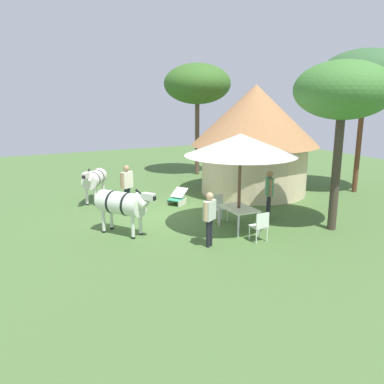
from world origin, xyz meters
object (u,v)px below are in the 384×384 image
(shade_umbrella, at_px, (241,145))
(acacia_tree_left_background, at_px, (365,77))
(zebra_by_umbrella, at_px, (94,179))
(acacia_tree_right_background, at_px, (197,84))
(patio_chair_west_end, at_px, (219,206))
(standing_watcher, at_px, (127,183))
(thatched_hut, at_px, (255,135))
(striped_lounge_chair, at_px, (177,198))
(guest_behind_table, at_px, (209,214))
(zebra_nearest_camera, at_px, (122,204))
(patio_chair_near_lawn, at_px, (260,225))
(acacia_tree_behind_hut, at_px, (343,91))
(guest_beside_umbrella, at_px, (269,190))
(patio_dining_table, at_px, (239,210))

(shade_umbrella, relative_size, acacia_tree_left_background, 0.57)
(zebra_by_umbrella, bearing_deg, acacia_tree_right_background, -121.13)
(patio_chair_west_end, distance_m, acacia_tree_right_background, 9.32)
(patio_chair_west_end, xyz_separation_m, standing_watcher, (-2.67, -2.39, 0.51))
(thatched_hut, bearing_deg, patio_chair_west_end, -50.86)
(patio_chair_west_end, height_order, striped_lounge_chair, patio_chair_west_end)
(guest_behind_table, relative_size, acacia_tree_right_background, 0.27)
(guest_behind_table, relative_size, zebra_nearest_camera, 0.84)
(shade_umbrella, distance_m, acacia_tree_left_background, 8.11)
(standing_watcher, height_order, acacia_tree_right_background, acacia_tree_right_background)
(patio_chair_west_end, distance_m, guest_behind_table, 2.54)
(shade_umbrella, bearing_deg, patio_chair_west_end, -178.23)
(thatched_hut, relative_size, striped_lounge_chair, 5.65)
(standing_watcher, xyz_separation_m, zebra_nearest_camera, (2.53, -0.98, -0.05))
(zebra_by_umbrella, bearing_deg, patio_chair_near_lawn, 147.45)
(patio_chair_west_end, height_order, standing_watcher, standing_watcher)
(standing_watcher, distance_m, acacia_tree_left_background, 10.88)
(shade_umbrella, distance_m, zebra_nearest_camera, 4.06)
(patio_chair_near_lawn, xyz_separation_m, guest_behind_table, (-0.35, -1.53, 0.44))
(shade_umbrella, bearing_deg, zebra_by_umbrella, -149.75)
(shade_umbrella, bearing_deg, acacia_tree_behind_hut, 64.15)
(thatched_hut, distance_m, guest_behind_table, 7.11)
(acacia_tree_right_background, bearing_deg, acacia_tree_left_background, 32.57)
(guest_beside_umbrella, distance_m, guest_behind_table, 3.40)
(shade_umbrella, bearing_deg, guest_behind_table, -61.94)
(guest_beside_umbrella, height_order, acacia_tree_right_background, acacia_tree_right_background)
(patio_chair_west_end, xyz_separation_m, acacia_tree_left_background, (-0.81, 7.58, 4.43))
(thatched_hut, relative_size, patio_dining_table, 4.23)
(thatched_hut, relative_size, acacia_tree_right_background, 0.94)
(guest_beside_umbrella, relative_size, acacia_tree_behind_hut, 0.33)
(guest_behind_table, height_order, zebra_by_umbrella, guest_behind_table)
(guest_beside_umbrella, xyz_separation_m, standing_watcher, (-3.35, -4.01, -0.00))
(standing_watcher, xyz_separation_m, zebra_by_umbrella, (-1.71, -0.81, -0.09))
(thatched_hut, relative_size, patio_chair_near_lawn, 6.10)
(patio_chair_west_end, relative_size, acacia_tree_behind_hut, 0.17)
(zebra_nearest_camera, bearing_deg, thatched_hut, 167.34)
(standing_watcher, xyz_separation_m, striped_lounge_chair, (0.12, 2.01, -0.78))
(zebra_nearest_camera, distance_m, acacia_tree_behind_hut, 7.48)
(zebra_by_umbrella, bearing_deg, standing_watcher, 147.30)
(shade_umbrella, bearing_deg, thatched_hut, 139.35)
(patio_chair_west_end, bearing_deg, standing_watcher, -49.95)
(acacia_tree_right_background, bearing_deg, striped_lounge_chair, -35.20)
(patio_chair_near_lawn, xyz_separation_m, acacia_tree_right_background, (-9.99, 3.20, 4.25))
(acacia_tree_right_background, bearing_deg, guest_beside_umbrella, -10.87)
(thatched_hut, xyz_separation_m, patio_chair_west_end, (2.82, -3.47, -2.02))
(acacia_tree_left_background, bearing_deg, patio_chair_near_lawn, -67.36)
(striped_lounge_chair, distance_m, zebra_by_umbrella, 3.43)
(guest_behind_table, xyz_separation_m, acacia_tree_behind_hut, (0.50, 4.28, 3.37))
(shade_umbrella, height_order, patio_dining_table, shade_umbrella)
(guest_beside_umbrella, distance_m, zebra_nearest_camera, 5.06)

